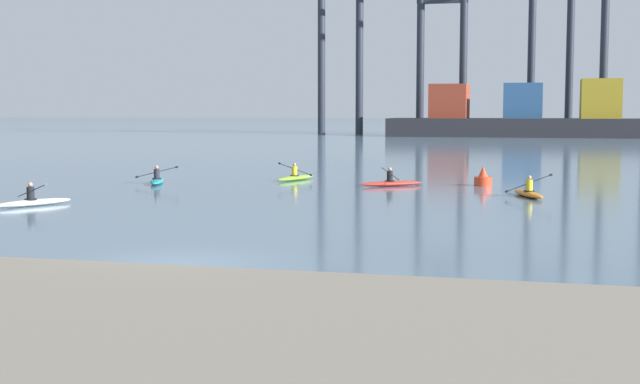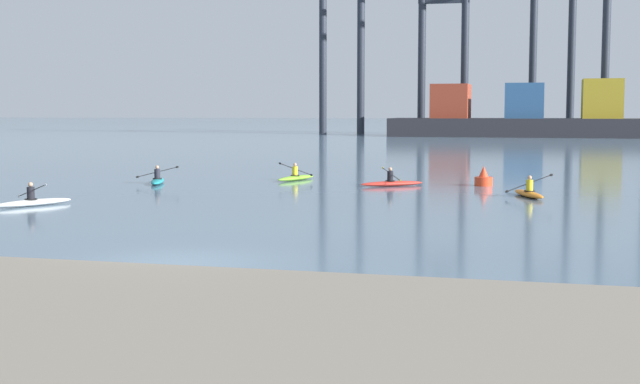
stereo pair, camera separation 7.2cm
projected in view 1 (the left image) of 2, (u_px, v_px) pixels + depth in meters
name	position (u px, v px, depth m)	size (l,w,h in m)	color
ground_plane	(178.00, 263.00, 21.58)	(800.00, 800.00, 0.00)	slate
container_barge	(524.00, 118.00, 125.25)	(38.51, 9.54, 8.18)	#28282D
gantry_crane_west	(340.00, 14.00, 136.09)	(7.36, 18.84, 38.04)	#232833
gantry_crane_west_mid	(442.00, 26.00, 132.99)	(7.81, 18.67, 32.14)	#232833
gantry_crane_east_mid	(552.00, 16.00, 135.42)	(7.04, 18.27, 36.74)	#232833
gantry_crane_east	(628.00, 7.00, 126.55)	(7.40, 18.76, 36.33)	#232833
channel_buoy	(483.00, 179.00, 43.81)	(0.90, 0.90, 1.00)	red
kayak_white	(33.00, 202.00, 34.58)	(2.08, 3.30, 0.98)	silver
kayak_teal	(157.00, 180.00, 45.09)	(2.13, 3.41, 0.95)	teal
kayak_lime	(295.00, 177.00, 47.25)	(2.14, 3.43, 0.97)	#7ABC2D
kayak_orange	(528.00, 193.00, 38.19)	(2.07, 3.40, 1.05)	orange
kayak_red	(391.00, 183.00, 43.61)	(3.13, 2.45, 0.95)	red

